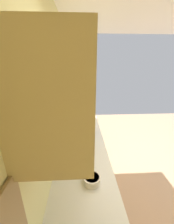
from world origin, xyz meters
name	(u,v)px	position (x,y,z in m)	size (l,w,h in m)	color
ground_plane	(142,180)	(0.00, 0.00, 0.00)	(6.65, 6.65, 0.00)	tan
wall_back	(55,112)	(0.00, 1.47, 1.37)	(4.28, 0.12, 2.74)	#E5DA8A
counter_run	(83,186)	(-0.46, 1.09, 0.46)	(3.22, 0.67, 0.91)	tan
upper_cabinets	(67,81)	(-0.46, 1.24, 1.87)	(1.86, 0.35, 0.59)	tan
oven_range	(82,124)	(1.50, 1.08, 0.47)	(0.71, 0.68, 1.09)	#B7BABF
microwave	(81,125)	(0.17, 1.11, 1.06)	(0.44, 0.39, 0.31)	#B7BABF
bowl	(92,179)	(-0.81, 1.01, 0.95)	(0.18, 0.18, 0.07)	silver
kettle	(85,115)	(0.83, 1.01, 0.99)	(0.16, 0.12, 0.18)	red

